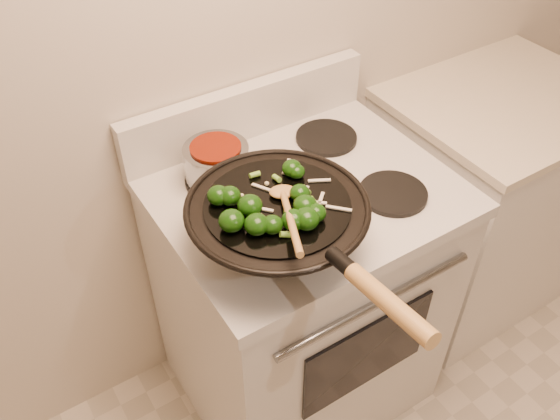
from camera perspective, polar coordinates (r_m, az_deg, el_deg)
stove at (r=1.91m, az=1.93°, el=-8.22°), size 0.78×0.67×1.08m
counter_unit at (r=2.37m, az=18.71°, el=0.86°), size 0.74×0.62×0.91m
wok at (r=1.36m, az=-0.14°, el=-1.34°), size 0.42×0.70×0.21m
stirfry at (r=1.29m, az=-0.79°, el=0.34°), size 0.30×0.25×0.05m
wooden_spoon at (r=1.27m, az=0.69°, el=0.22°), size 0.16×0.27×0.07m
saucepan at (r=1.57m, az=-6.10°, el=4.57°), size 0.17×0.27×0.10m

